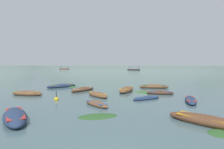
# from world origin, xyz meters

# --- Properties ---
(ground_plane) EXTENTS (6000.00, 6000.00, 0.00)m
(ground_plane) POSITION_xyz_m (0.00, 1500.00, 0.00)
(ground_plane) COLOR #476066
(mountain_0) EXTENTS (1388.07, 1388.07, 426.47)m
(mountain_0) POSITION_xyz_m (-1673.00, 2383.06, 213.24)
(mountain_0) COLOR slate
(mountain_0) RESTS_ON ground
(mountain_1) EXTENTS (1151.26, 1151.26, 468.57)m
(mountain_1) POSITION_xyz_m (-624.02, 2115.81, 234.29)
(mountain_1) COLOR #56665B
(mountain_1) RESTS_ON ground
(mountain_2) EXTENTS (2096.71, 2096.71, 619.32)m
(mountain_2) POSITION_xyz_m (87.74, 2100.41, 309.66)
(mountain_2) COLOR slate
(mountain_2) RESTS_ON ground
(mountain_3) EXTENTS (1550.64, 1550.64, 445.27)m
(mountain_3) POSITION_xyz_m (1161.67, 2342.96, 222.64)
(mountain_3) COLOR #56665B
(mountain_3) RESTS_ON ground
(rowboat_0) EXTENTS (2.58, 4.58, 0.75)m
(rowboat_0) POSITION_xyz_m (0.96, 16.89, 0.23)
(rowboat_0) COLOR brown
(rowboat_0) RESTS_ON ground
(rowboat_1) EXTENTS (3.57, 4.16, 0.73)m
(rowboat_1) POSITION_xyz_m (-6.13, 5.20, 0.23)
(rowboat_1) COLOR navy
(rowboat_1) RESTS_ON ground
(rowboat_2) EXTENTS (4.30, 1.43, 0.71)m
(rowboat_2) POSITION_xyz_m (5.08, 20.33, 0.22)
(rowboat_2) COLOR brown
(rowboat_2) RESTS_ON ground
(rowboat_3) EXTENTS (2.08, 3.98, 0.49)m
(rowboat_3) POSITION_xyz_m (6.76, 11.25, 0.15)
(rowboat_3) COLOR navy
(rowboat_3) RESTS_ON ground
(rowboat_4) EXTENTS (3.93, 1.82, 0.63)m
(rowboat_4) POSITION_xyz_m (-10.31, 13.56, 0.20)
(rowboat_4) COLOR brown
(rowboat_4) RESTS_ON ground
(rowboat_5) EXTENTS (3.12, 3.97, 0.60)m
(rowboat_5) POSITION_xyz_m (-4.76, 17.09, 0.19)
(rowboat_5) COLOR brown
(rowboat_5) RESTS_ON ground
(rowboat_6) EXTENTS (4.24, 3.95, 0.65)m
(rowboat_6) POSITION_xyz_m (-8.84, 20.33, 0.20)
(rowboat_6) COLOR navy
(rowboat_6) RESTS_ON ground
(rowboat_8) EXTENTS (2.67, 2.76, 0.46)m
(rowboat_8) POSITION_xyz_m (-1.71, 9.19, 0.15)
(rowboat_8) COLOR brown
(rowboat_8) RESTS_ON ground
(rowboat_9) EXTENTS (4.12, 3.62, 0.65)m
(rowboat_9) POSITION_xyz_m (5.26, 5.25, 0.20)
(rowboat_9) COLOR brown
(rowboat_9) RESTS_ON ground
(rowboat_11) EXTENTS (3.15, 2.24, 0.36)m
(rowboat_11) POSITION_xyz_m (2.82, 12.05, 0.12)
(rowboat_11) COLOR navy
(rowboat_11) RESTS_ON ground
(rowboat_12) EXTENTS (3.19, 1.15, 0.54)m
(rowboat_12) POSITION_xyz_m (4.84, 15.12, 0.17)
(rowboat_12) COLOR #4C3323
(rowboat_12) RESTS_ON ground
(rowboat_13) EXTENTS (3.09, 3.51, 0.56)m
(rowboat_13) POSITION_xyz_m (-2.24, 13.34, 0.18)
(rowboat_13) COLOR brown
(rowboat_13) RESTS_ON ground
(ferry_0) EXTENTS (7.67, 3.72, 2.54)m
(ferry_0) POSITION_xyz_m (-46.61, 127.08, 0.45)
(ferry_0) COLOR brown
(ferry_0) RESTS_ON ground
(ferry_1) EXTENTS (8.40, 5.49, 2.54)m
(ferry_1) POSITION_xyz_m (7.67, 106.51, 0.45)
(ferry_1) COLOR #2D2826
(ferry_1) RESTS_ON ground
(mooring_buoy) EXTENTS (0.43, 0.43, 1.03)m
(mooring_buoy) POSITION_xyz_m (-5.91, 11.08, 0.10)
(mooring_buoy) COLOR yellow
(mooring_buoy) RESTS_ON ground
(weed_patch_0) EXTENTS (2.81, 2.78, 0.14)m
(weed_patch_0) POSITION_xyz_m (3.03, 16.15, 0.00)
(weed_patch_0) COLOR #38662D
(weed_patch_0) RESTS_ON ground
(weed_patch_1) EXTENTS (1.72, 1.67, 0.14)m
(weed_patch_1) POSITION_xyz_m (5.33, 3.94, 0.00)
(weed_patch_1) COLOR #2D5628
(weed_patch_1) RESTS_ON ground
(weed_patch_3) EXTENTS (1.46, 1.75, 0.14)m
(weed_patch_3) POSITION_xyz_m (-7.32, 20.98, 0.00)
(weed_patch_3) COLOR #38662D
(weed_patch_3) RESTS_ON ground
(weed_patch_4) EXTENTS (2.92, 2.11, 0.14)m
(weed_patch_4) POSITION_xyz_m (-1.15, 6.28, 0.00)
(weed_patch_4) COLOR #2D5628
(weed_patch_4) RESTS_ON ground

